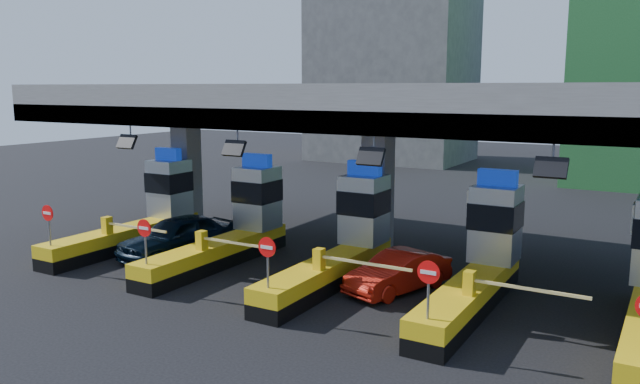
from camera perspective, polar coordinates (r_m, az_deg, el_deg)
The scene contains 9 objects.
ground at distance 22.85m, azimuth 1.97°, elevation -7.99°, with size 120.00×120.00×0.00m, color black.
toll_canopy at distance 24.37m, azimuth 5.29°, elevation 7.74°, with size 28.00×12.09×7.00m.
toll_lane_far_left at distance 28.67m, azimuth -15.62°, elevation -1.85°, with size 4.43×8.00×4.16m.
toll_lane_left at distance 25.37m, azimuth -7.71°, elevation -3.03°, with size 4.43×8.00×4.16m.
toll_lane_center at distance 22.71m, azimuth 2.33°, elevation -4.45°, with size 4.43×8.00×4.16m.
toll_lane_right at distance 20.92m, azimuth 14.58°, elevation -5.98°, with size 4.43×8.00×4.16m.
bg_building_concrete at distance 60.35m, azimuth 6.65°, elevation 11.50°, with size 14.00×10.00×18.00m, color #4C4C49.
van at distance 26.23m, azimuth -12.91°, elevation -3.98°, with size 2.03×5.05×1.72m, color black.
red_car at distance 21.56m, azimuth 7.17°, elevation -7.27°, with size 1.43×4.10×1.35m, color #AF190D.
Camera 1 is at (10.31, -19.19, 6.89)m, focal length 35.00 mm.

